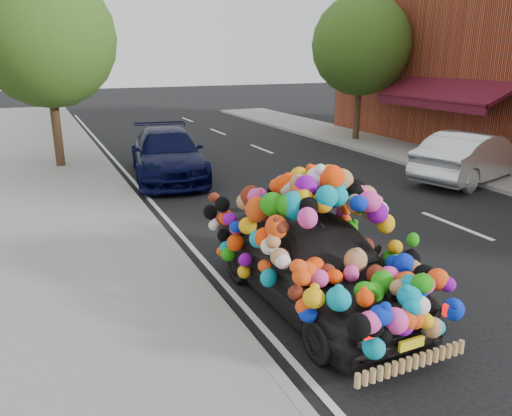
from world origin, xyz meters
The scene contains 10 objects.
ground centered at (0.00, 0.00, 0.00)m, with size 100.00×100.00×0.00m, color black.
sidewalk centered at (-4.30, 0.00, 0.06)m, with size 4.00×60.00×0.12m, color gray.
kerb centered at (-2.35, 0.00, 0.07)m, with size 0.15×60.00×0.13m, color gray.
footpath_far centered at (8.20, 3.00, 0.06)m, with size 3.00×40.00×0.12m, color gray.
lane_markings centered at (3.60, 0.00, 0.01)m, with size 6.00×50.00×0.01m, color silver, non-canonical shape.
tree_near_sidewalk centered at (-3.80, 9.50, 4.02)m, with size 4.20×4.20×6.13m.
tree_far_b centered at (8.00, 10.00, 3.89)m, with size 4.00×4.00×5.90m.
plush_art_car centered at (-1.02, -1.75, 1.04)m, with size 2.10×4.34×2.05m.
navy_sedan centered at (-0.93, 6.91, 0.71)m, with size 1.99×4.90×1.42m, color black.
silver_hatchback centered at (7.00, 2.86, 0.72)m, with size 1.52×4.37×1.44m, color silver.
Camera 1 is at (-4.54, -7.53, 3.55)m, focal length 35.00 mm.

